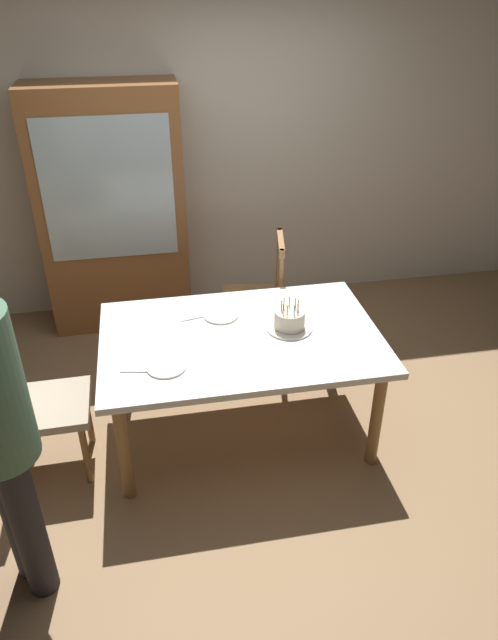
# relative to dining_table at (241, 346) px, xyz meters

# --- Properties ---
(ground) EXTENTS (6.40, 6.40, 0.00)m
(ground) POSITION_rel_dining_table_xyz_m (0.00, 0.00, -0.64)
(ground) COLOR #93704C
(back_wall) EXTENTS (6.40, 0.10, 2.60)m
(back_wall) POSITION_rel_dining_table_xyz_m (0.00, 1.85, 0.66)
(back_wall) COLOR silver
(back_wall) RESTS_ON ground
(dining_table) EXTENTS (1.64, 1.07, 0.72)m
(dining_table) POSITION_rel_dining_table_xyz_m (0.00, 0.00, 0.00)
(dining_table) COLOR white
(dining_table) RESTS_ON ground
(birthday_cake) EXTENTS (0.28, 0.28, 0.19)m
(birthday_cake) POSITION_rel_dining_table_xyz_m (0.30, 0.02, 0.13)
(birthday_cake) COLOR silver
(birthday_cake) RESTS_ON dining_table
(plate_near_celebrant) EXTENTS (0.22, 0.22, 0.01)m
(plate_near_celebrant) POSITION_rel_dining_table_xyz_m (-0.45, -0.24, 0.08)
(plate_near_celebrant) COLOR white
(plate_near_celebrant) RESTS_ON dining_table
(plate_far_side) EXTENTS (0.22, 0.22, 0.01)m
(plate_far_side) POSITION_rel_dining_table_xyz_m (-0.08, 0.24, 0.08)
(plate_far_side) COLOR white
(plate_far_side) RESTS_ON dining_table
(fork_near_celebrant) EXTENTS (0.18, 0.05, 0.01)m
(fork_near_celebrant) POSITION_rel_dining_table_xyz_m (-0.61, -0.25, 0.08)
(fork_near_celebrant) COLOR silver
(fork_near_celebrant) RESTS_ON dining_table
(fork_far_side) EXTENTS (0.18, 0.05, 0.01)m
(fork_far_side) POSITION_rel_dining_table_xyz_m (-0.24, 0.24, 0.08)
(fork_far_side) COLOR silver
(fork_far_side) RESTS_ON dining_table
(chair_spindle_back) EXTENTS (0.51, 0.51, 0.95)m
(chair_spindle_back) POSITION_rel_dining_table_xyz_m (0.26, 0.85, -0.18)
(chair_spindle_back) COLOR #9E7042
(chair_spindle_back) RESTS_ON ground
(chair_upholstered) EXTENTS (0.45, 0.45, 0.95)m
(chair_upholstered) POSITION_rel_dining_table_xyz_m (-1.21, -0.12, -0.11)
(chair_upholstered) COLOR tan
(chair_upholstered) RESTS_ON ground
(china_cabinet) EXTENTS (1.10, 0.45, 1.90)m
(china_cabinet) POSITION_rel_dining_table_xyz_m (-0.73, 1.56, 0.31)
(china_cabinet) COLOR brown
(china_cabinet) RESTS_ON ground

